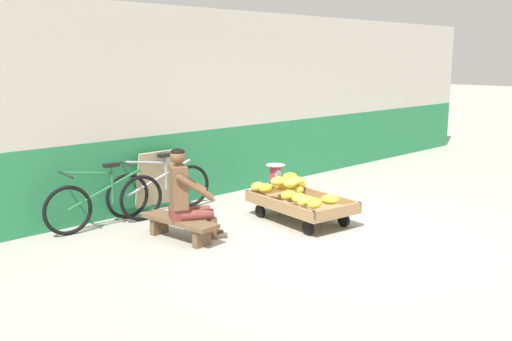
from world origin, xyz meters
name	(u,v)px	position (x,y,z in m)	size (l,w,h in m)	color
ground_plane	(356,241)	(0.00, 0.00, 0.00)	(80.00, 80.00, 0.00)	#A39E93
back_wall	(195,105)	(0.00, 3.13, 1.47)	(16.00, 0.30, 2.94)	#287F4C
banana_cart	(301,205)	(0.15, 1.03, 0.24)	(1.03, 1.54, 0.36)	#99754C
banana_pile	(292,189)	(0.04, 1.11, 0.46)	(0.99, 1.45, 0.27)	gold
low_bench	(180,224)	(-1.51, 1.56, 0.20)	(0.40, 1.12, 0.27)	brown
vendor_seated	(186,194)	(-1.43, 1.52, 0.57)	(0.74, 0.63, 1.14)	brown
plastic_crate	(275,193)	(0.68, 2.02, 0.15)	(0.36, 0.28, 0.30)	#19847F
weighing_scale	(276,173)	(0.68, 2.02, 0.45)	(0.30, 0.30, 0.29)	#28282D
bicycle_near_left	(106,202)	(-1.90, 2.64, 0.35)	(1.66, 0.48, 0.86)	black
bicycle_far_left	(160,189)	(-0.96, 2.76, 0.35)	(1.66, 0.48, 0.86)	black
sign_board	(157,180)	(-0.89, 2.92, 0.44)	(0.70, 0.20, 0.89)	#C6B289
shopping_bag	(297,198)	(0.74, 1.63, 0.12)	(0.18, 0.12, 0.24)	green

